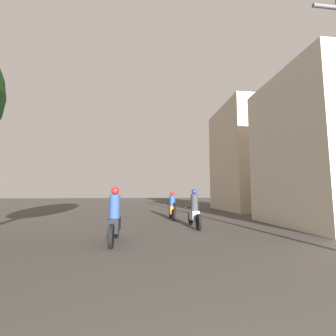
{
  "coord_description": "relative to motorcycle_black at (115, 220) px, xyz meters",
  "views": [
    {
      "loc": [
        -0.57,
        0.23,
        1.52
      ],
      "look_at": [
        1.6,
        18.1,
        3.46
      ],
      "focal_mm": 24.0,
      "sensor_mm": 36.0,
      "label": 1
    }
  ],
  "objects": [
    {
      "name": "motorcycle_silver",
      "position": [
        3.09,
        2.52,
        0.0
      ],
      "size": [
        0.6,
        2.1,
        1.66
      ],
      "rotation": [
        0.0,
        0.0,
        0.1
      ],
      "color": "black",
      "rests_on": "ground_plane"
    },
    {
      "name": "motorcycle_black",
      "position": [
        0.0,
        0.0,
        0.0
      ],
      "size": [
        0.6,
        2.08,
        1.68
      ],
      "rotation": [
        0.0,
        0.0,
        -0.08
      ],
      "color": "black",
      "rests_on": "ground_plane"
    },
    {
      "name": "building_right_far",
      "position": [
        10.09,
        11.17,
        3.77
      ],
      "size": [
        4.94,
        6.74,
        8.85
      ],
      "color": "beige",
      "rests_on": "ground_plane"
    },
    {
      "name": "motorcycle_orange",
      "position": [
        2.55,
        5.53,
        -0.04
      ],
      "size": [
        0.6,
        2.04,
        1.57
      ],
      "rotation": [
        0.0,
        0.0,
        0.12
      ],
      "color": "black",
      "rests_on": "ground_plane"
    }
  ]
}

